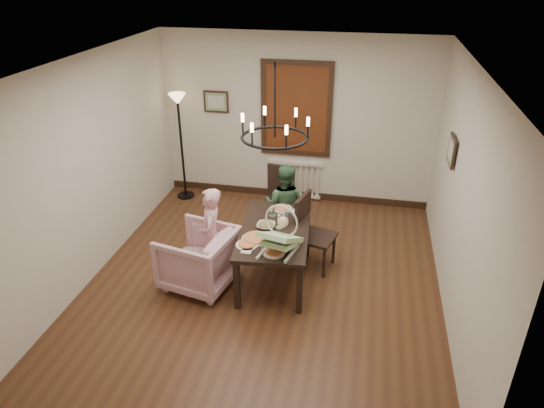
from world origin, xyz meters
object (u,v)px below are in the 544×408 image
(chair_right, at_px, (317,233))
(seated_man, at_px, (285,211))
(baby_bouncer, at_px, (280,236))
(dining_table, at_px, (275,235))
(armchair, at_px, (198,258))
(elderly_woman, at_px, (212,242))
(chair_far, at_px, (277,200))
(floor_lamp, at_px, (182,148))
(drinking_glass, at_px, (286,221))

(chair_right, relative_size, seated_man, 1.03)
(baby_bouncer, bearing_deg, dining_table, 122.09)
(armchair, distance_m, elderly_woman, 0.27)
(dining_table, distance_m, baby_bouncer, 0.57)
(dining_table, bearing_deg, elderly_woman, -173.07)
(chair_far, relative_size, chair_right, 0.94)
(chair_far, bearing_deg, baby_bouncer, -68.20)
(dining_table, height_order, baby_bouncer, baby_bouncer)
(elderly_woman, bearing_deg, chair_right, 99.42)
(chair_far, relative_size, armchair, 1.15)
(dining_table, xyz_separation_m, seated_man, (-0.03, 0.88, -0.12))
(seated_man, height_order, baby_bouncer, baby_bouncer)
(chair_far, bearing_deg, seated_man, -53.86)
(elderly_woman, bearing_deg, floor_lamp, -162.81)
(elderly_woman, distance_m, floor_lamp, 2.55)
(baby_bouncer, bearing_deg, floor_lamp, 143.96)
(baby_bouncer, bearing_deg, chair_far, 115.47)
(dining_table, height_order, chair_right, chair_right)
(seated_man, distance_m, baby_bouncer, 1.42)
(elderly_woman, distance_m, baby_bouncer, 1.08)
(chair_far, xyz_separation_m, armchair, (-0.70, -1.62, -0.11))
(seated_man, bearing_deg, chair_right, 140.41)
(armchair, bearing_deg, elderly_woman, 159.37)
(dining_table, relative_size, chair_right, 1.53)
(dining_table, distance_m, chair_far, 1.29)
(armchair, bearing_deg, dining_table, 123.42)
(baby_bouncer, bearing_deg, elderly_woman, 175.70)
(chair_far, distance_m, baby_bouncer, 1.82)
(dining_table, distance_m, elderly_woman, 0.82)
(armchair, height_order, floor_lamp, floor_lamp)
(chair_right, relative_size, drinking_glass, 6.88)
(chair_far, xyz_separation_m, floor_lamp, (-1.79, 0.78, 0.40))
(chair_right, height_order, floor_lamp, floor_lamp)
(elderly_woman, relative_size, floor_lamp, 0.59)
(chair_right, height_order, elderly_woman, elderly_woman)
(chair_far, bearing_deg, dining_table, -70.76)
(chair_far, relative_size, drinking_glass, 6.47)
(armchair, relative_size, seated_man, 0.84)
(baby_bouncer, distance_m, drinking_glass, 0.58)
(seated_man, xyz_separation_m, baby_bouncer, (0.19, -1.35, 0.41))
(armchair, bearing_deg, baby_bouncer, 96.28)
(chair_far, height_order, chair_right, chair_right)
(dining_table, height_order, floor_lamp, floor_lamp)
(chair_far, distance_m, drinking_glass, 1.24)
(seated_man, xyz_separation_m, floor_lamp, (-1.98, 1.16, 0.39))
(dining_table, relative_size, drinking_glass, 10.51)
(baby_bouncer, xyz_separation_m, drinking_glass, (-0.03, 0.57, -0.12))
(dining_table, relative_size, floor_lamp, 0.89)
(chair_right, relative_size, floor_lamp, 0.58)
(chair_right, height_order, seated_man, chair_right)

